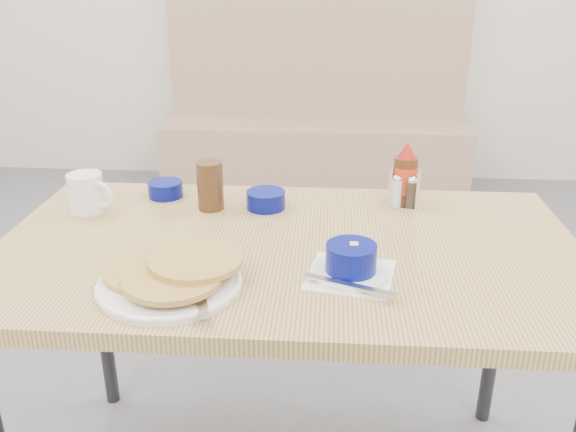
# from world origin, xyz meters

# --- Properties ---
(booth_bench) EXTENTS (1.90, 0.56, 1.22)m
(booth_bench) POSITION_xyz_m (0.00, 2.78, 0.35)
(booth_bench) COLOR tan
(booth_bench) RESTS_ON ground
(dining_table) EXTENTS (1.40, 0.80, 0.76)m
(dining_table) POSITION_xyz_m (0.00, 0.25, 0.70)
(dining_table) COLOR tan
(dining_table) RESTS_ON ground
(pancake_plate) EXTENTS (0.30, 0.30, 0.05)m
(pancake_plate) POSITION_xyz_m (-0.22, 0.03, 0.78)
(pancake_plate) COLOR white
(pancake_plate) RESTS_ON dining_table
(coffee_mug) EXTENTS (0.13, 0.09, 0.11)m
(coffee_mug) POSITION_xyz_m (-0.55, 0.42, 0.81)
(coffee_mug) COLOR white
(coffee_mug) RESTS_ON dining_table
(grits_setting) EXTENTS (0.21, 0.22, 0.08)m
(grits_setting) POSITION_xyz_m (0.15, 0.10, 0.79)
(grits_setting) COLOR white
(grits_setting) RESTS_ON dining_table
(creamer_bowl) EXTENTS (0.10, 0.10, 0.04)m
(creamer_bowl) POSITION_xyz_m (-0.37, 0.55, 0.78)
(creamer_bowl) COLOR #040B64
(creamer_bowl) RESTS_ON dining_table
(butter_bowl) EXTENTS (0.11, 0.11, 0.05)m
(butter_bowl) POSITION_xyz_m (-0.07, 0.48, 0.78)
(butter_bowl) COLOR #040B64
(butter_bowl) RESTS_ON dining_table
(amber_tumbler) EXTENTS (0.08, 0.08, 0.13)m
(amber_tumbler) POSITION_xyz_m (-0.22, 0.46, 0.83)
(amber_tumbler) COLOR #3D2613
(amber_tumbler) RESTS_ON dining_table
(condiment_caddy) EXTENTS (0.10, 0.07, 0.11)m
(condiment_caddy) POSITION_xyz_m (0.30, 0.52, 0.80)
(condiment_caddy) COLOR silver
(condiment_caddy) RESTS_ON dining_table
(syrup_bottle) EXTENTS (0.07, 0.07, 0.17)m
(syrup_bottle) POSITION_xyz_m (0.31, 0.55, 0.84)
(syrup_bottle) COLOR #47230F
(syrup_bottle) RESTS_ON dining_table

